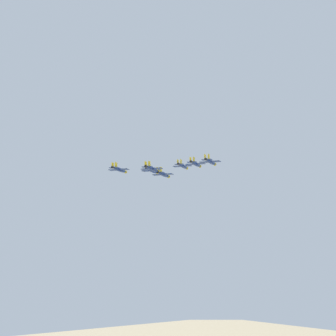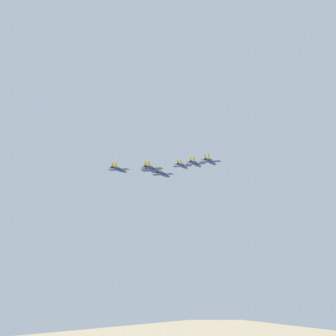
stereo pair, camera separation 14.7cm
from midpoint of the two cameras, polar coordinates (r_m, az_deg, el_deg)
jet_lead at (r=261.18m, az=1.64°, el=0.21°), size 9.84×13.91×3.22m
jet_left_wingman at (r=252.58m, az=-1.70°, el=-0.27°), size 10.06×14.26×3.30m
jet_right_wingman at (r=245.25m, az=3.05°, el=0.44°), size 9.51×13.92×3.20m
jet_left_outer at (r=245.35m, az=-5.26°, el=-0.17°), size 10.06×14.41×3.33m
jet_right_outer at (r=229.48m, az=4.66°, el=0.69°), size 9.38×13.85×3.17m
jet_slot_rear at (r=235.85m, az=-0.47°, el=-0.70°), size 9.89×14.17×3.27m
jet_trailing at (r=224.09m, az=-1.70°, el=-0.09°), size 9.57×13.89×3.20m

